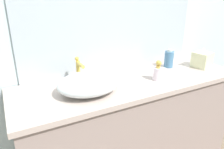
# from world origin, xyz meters

# --- Properties ---
(bathroom_wall_rear) EXTENTS (6.00, 0.06, 2.60)m
(bathroom_wall_rear) POSITION_xyz_m (0.00, 0.73, 1.30)
(bathroom_wall_rear) COLOR silver
(bathroom_wall_rear) RESTS_ON ground
(vanity_counter) EXTENTS (1.68, 0.55, 0.84)m
(vanity_counter) POSITION_xyz_m (-0.05, 0.41, 0.42)
(vanity_counter) COLOR gray
(vanity_counter) RESTS_ON ground
(wall_mirror_panel) EXTENTS (1.47, 0.01, 0.91)m
(wall_mirror_panel) POSITION_xyz_m (-0.05, 0.69, 1.30)
(wall_mirror_panel) COLOR #B2BCC6
(wall_mirror_panel) RESTS_ON vanity_counter
(sink_basin) EXTENTS (0.40, 0.32, 0.12)m
(sink_basin) POSITION_xyz_m (-0.40, 0.37, 0.91)
(sink_basin) COLOR silver
(sink_basin) RESTS_ON vanity_counter
(faucet) EXTENTS (0.03, 0.14, 0.18)m
(faucet) POSITION_xyz_m (-0.40, 0.55, 0.95)
(faucet) COLOR gold
(faucet) RESTS_ON vanity_counter
(soap_dispenser) EXTENTS (0.07, 0.07, 0.15)m
(soap_dispenser) POSITION_xyz_m (0.12, 0.33, 0.90)
(soap_dispenser) COLOR white
(soap_dispenser) RESTS_ON vanity_counter
(lotion_bottle) EXTENTS (0.07, 0.07, 0.15)m
(lotion_bottle) POSITION_xyz_m (0.38, 0.52, 0.91)
(lotion_bottle) COLOR teal
(lotion_bottle) RESTS_ON vanity_counter
(tissue_box) EXTENTS (0.16, 0.16, 0.17)m
(tissue_box) POSITION_xyz_m (0.62, 0.39, 0.92)
(tissue_box) COLOR beige
(tissue_box) RESTS_ON vanity_counter
(candle_jar) EXTENTS (0.05, 0.05, 0.04)m
(candle_jar) POSITION_xyz_m (0.25, 0.43, 0.86)
(candle_jar) COLOR silver
(candle_jar) RESTS_ON vanity_counter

